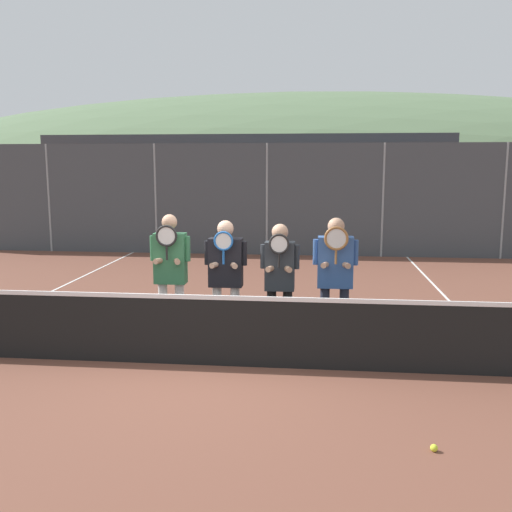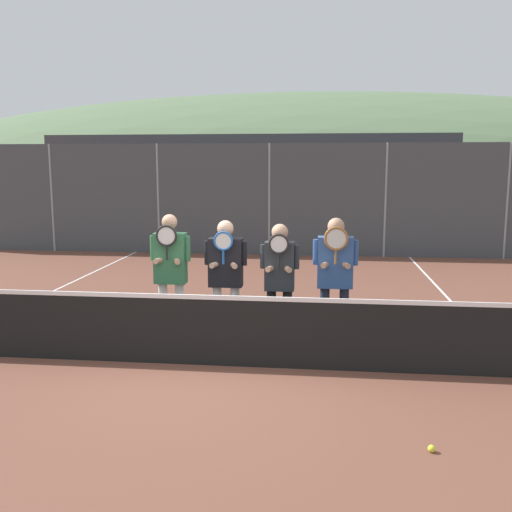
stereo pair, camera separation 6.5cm
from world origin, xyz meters
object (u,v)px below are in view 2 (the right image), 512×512
(player_center_right, at_px, (279,276))
(player_center_left, at_px, (226,271))
(car_center, at_px, (408,214))
(tennis_ball_on_court, at_px, (432,449))
(player_rightmost, at_px, (335,271))
(car_left_of_center, at_px, (258,213))
(car_far_left, at_px, (113,213))
(player_leftmost, at_px, (170,268))

(player_center_right, bearing_deg, player_center_left, 173.32)
(car_center, bearing_deg, tennis_ball_on_court, -97.30)
(player_center_left, relative_size, player_center_right, 1.02)
(player_rightmost, distance_m, tennis_ball_on_court, 3.12)
(player_center_right, bearing_deg, player_rightmost, 5.59)
(player_center_left, xyz_separation_m, car_left_of_center, (-0.83, 11.67, -0.16))
(car_far_left, xyz_separation_m, car_center, (10.15, 0.22, 0.07))
(player_center_right, height_order, player_rightmost, player_rightmost)
(player_center_left, distance_m, car_center, 12.46)
(player_center_right, xyz_separation_m, player_rightmost, (0.76, 0.07, 0.07))
(player_center_right, bearing_deg, tennis_ball_on_court, -59.95)
(player_center_right, relative_size, car_far_left, 0.38)
(car_far_left, xyz_separation_m, tennis_ball_on_court, (8.29, -14.34, -0.83))
(player_rightmost, bearing_deg, player_center_right, -174.41)
(car_far_left, height_order, car_left_of_center, car_left_of_center)
(player_leftmost, height_order, player_center_right, player_leftmost)
(car_left_of_center, bearing_deg, car_far_left, -178.17)
(player_rightmost, bearing_deg, tennis_ball_on_court, -73.63)
(player_center_left, bearing_deg, car_left_of_center, 94.08)
(car_left_of_center, xyz_separation_m, tennis_ball_on_court, (3.18, -14.50, -0.88))
(player_leftmost, bearing_deg, player_rightmost, 0.83)
(player_leftmost, distance_m, car_center, 12.79)
(player_rightmost, height_order, tennis_ball_on_court, player_rightmost)
(car_far_left, height_order, car_center, car_center)
(player_rightmost, bearing_deg, player_center_left, 179.42)
(player_rightmost, height_order, car_far_left, player_rightmost)
(player_leftmost, xyz_separation_m, tennis_ball_on_court, (3.13, -2.78, -1.08))
(player_center_left, bearing_deg, car_center, 70.25)
(player_leftmost, relative_size, car_left_of_center, 0.41)
(player_leftmost, xyz_separation_m, car_center, (4.99, 11.78, -0.18))
(player_center_right, distance_m, car_far_left, 13.40)
(player_leftmost, relative_size, player_center_right, 1.06)
(player_center_right, xyz_separation_m, car_center, (3.45, 11.82, -0.11))
(tennis_ball_on_court, bearing_deg, player_leftmost, 138.41)
(car_far_left, bearing_deg, player_rightmost, -57.07)
(player_leftmost, xyz_separation_m, car_left_of_center, (-0.05, 11.72, -0.20))
(player_leftmost, xyz_separation_m, player_center_right, (1.55, -0.04, -0.06))
(car_far_left, relative_size, tennis_ball_on_court, 67.88)
(player_center_right, height_order, car_left_of_center, car_left_of_center)
(player_rightmost, relative_size, tennis_ball_on_court, 27.20)
(player_center_left, height_order, player_rightmost, player_rightmost)
(player_leftmost, height_order, tennis_ball_on_court, player_leftmost)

